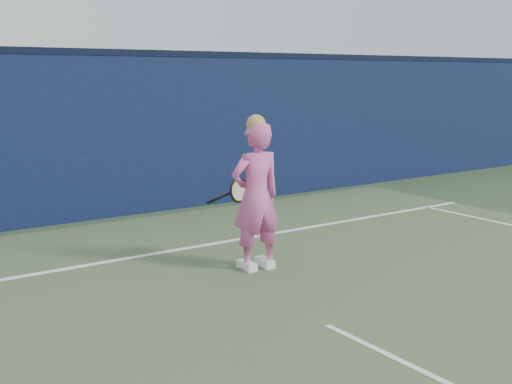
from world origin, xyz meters
TOP-DOWN VIEW (x-y plane):
  - ground at (0.00, 0.00)m, footprint 80.00×80.00m
  - backstop_wall at (0.00, 6.50)m, footprint 24.00×0.40m
  - wall_cap at (0.00, 6.50)m, footprint 24.00×0.42m
  - player at (0.47, 2.80)m, footprint 0.64×0.44m
  - racket at (0.49, 3.24)m, footprint 0.58×0.13m
  - court_lines at (0.00, -0.33)m, footprint 11.00×12.04m

SIDE VIEW (x-z plane):
  - ground at x=0.00m, z-range 0.00..0.00m
  - court_lines at x=0.00m, z-range 0.01..0.01m
  - racket at x=0.49m, z-range 0.69..1.00m
  - player at x=0.47m, z-range -0.03..1.75m
  - backstop_wall at x=0.00m, z-range 0.00..2.50m
  - wall_cap at x=0.00m, z-range 2.50..2.60m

